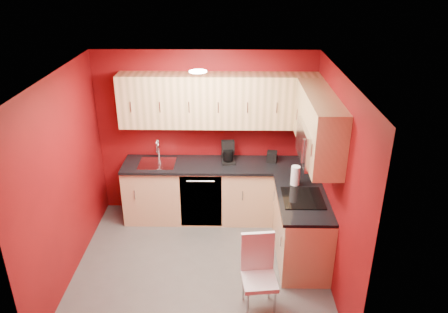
{
  "coord_description": "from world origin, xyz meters",
  "views": [
    {
      "loc": [
        0.37,
        -4.55,
        3.66
      ],
      "look_at": [
        0.29,
        0.55,
        1.32
      ],
      "focal_mm": 35.0,
      "sensor_mm": 36.0,
      "label": 1
    }
  ],
  "objects_px": {
    "sink": "(157,161)",
    "coffee_maker": "(228,153)",
    "paper_towel": "(295,176)",
    "napkin_holder": "(272,157)",
    "dining_chair": "(259,277)",
    "microwave": "(317,143)"
  },
  "relations": [
    {
      "from": "microwave",
      "to": "sink",
      "type": "bearing_deg",
      "value": 154.4
    },
    {
      "from": "coffee_maker",
      "to": "napkin_holder",
      "type": "distance_m",
      "value": 0.65
    },
    {
      "from": "microwave",
      "to": "sink",
      "type": "xyz_separation_m",
      "value": [
        -2.09,
        1.0,
        -0.72
      ]
    },
    {
      "from": "microwave",
      "to": "paper_towel",
      "type": "height_order",
      "value": "microwave"
    },
    {
      "from": "sink",
      "to": "dining_chair",
      "type": "height_order",
      "value": "sink"
    },
    {
      "from": "microwave",
      "to": "coffee_maker",
      "type": "height_order",
      "value": "microwave"
    },
    {
      "from": "sink",
      "to": "coffee_maker",
      "type": "xyz_separation_m",
      "value": [
        1.04,
        0.04,
        0.12
      ]
    },
    {
      "from": "microwave",
      "to": "napkin_holder",
      "type": "xyz_separation_m",
      "value": [
        -0.41,
        1.08,
        -0.67
      ]
    },
    {
      "from": "coffee_maker",
      "to": "microwave",
      "type": "bearing_deg",
      "value": -51.4
    },
    {
      "from": "microwave",
      "to": "napkin_holder",
      "type": "distance_m",
      "value": 1.34
    },
    {
      "from": "microwave",
      "to": "dining_chair",
      "type": "height_order",
      "value": "microwave"
    },
    {
      "from": "coffee_maker",
      "to": "napkin_holder",
      "type": "relative_size",
      "value": 2.05
    },
    {
      "from": "coffee_maker",
      "to": "paper_towel",
      "type": "bearing_deg",
      "value": -44.57
    },
    {
      "from": "sink",
      "to": "paper_towel",
      "type": "distance_m",
      "value": 2.03
    },
    {
      "from": "dining_chair",
      "to": "paper_towel",
      "type": "bearing_deg",
      "value": 61.32
    },
    {
      "from": "paper_towel",
      "to": "dining_chair",
      "type": "xyz_separation_m",
      "value": [
        -0.52,
        -1.29,
        -0.58
      ]
    },
    {
      "from": "sink",
      "to": "paper_towel",
      "type": "relative_size",
      "value": 1.92
    },
    {
      "from": "paper_towel",
      "to": "dining_chair",
      "type": "height_order",
      "value": "paper_towel"
    },
    {
      "from": "sink",
      "to": "napkin_holder",
      "type": "height_order",
      "value": "sink"
    },
    {
      "from": "microwave",
      "to": "paper_towel",
      "type": "xyz_separation_m",
      "value": [
        -0.17,
        0.35,
        -0.61
      ]
    },
    {
      "from": "sink",
      "to": "napkin_holder",
      "type": "xyz_separation_m",
      "value": [
        1.68,
        0.08,
        0.04
      ]
    },
    {
      "from": "napkin_holder",
      "to": "coffee_maker",
      "type": "bearing_deg",
      "value": -176.18
    }
  ]
}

